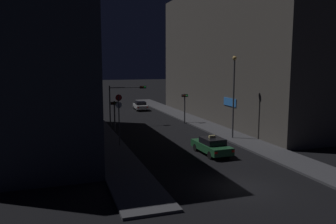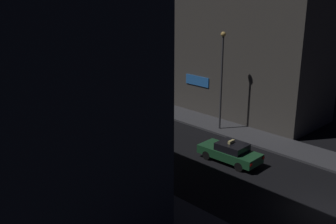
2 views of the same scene
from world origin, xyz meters
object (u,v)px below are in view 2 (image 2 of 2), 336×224
at_px(far_car, 42,81).
at_px(traffic_light_left_kerb, 59,108).
at_px(taxi, 230,152).
at_px(street_lamp_near_block, 222,71).
at_px(traffic_light_right_kerb, 132,82).
at_px(traffic_light_overhead, 57,83).
at_px(sign_pole_left, 106,128).

xyz_separation_m(far_car, traffic_light_left_kerb, (-6.97, -16.48, 1.75)).
height_order(taxi, street_lamp_near_block, street_lamp_near_block).
bearing_deg(street_lamp_near_block, taxi, -134.80).
height_order(traffic_light_left_kerb, traffic_light_right_kerb, traffic_light_right_kerb).
xyz_separation_m(traffic_light_left_kerb, street_lamp_near_block, (10.54, -7.88, 2.63)).
distance_m(traffic_light_left_kerb, street_lamp_near_block, 13.43).
bearing_deg(traffic_light_left_kerb, taxi, -64.02).
distance_m(traffic_light_right_kerb, street_lamp_near_block, 10.50).
height_order(traffic_light_overhead, street_lamp_near_block, street_lamp_near_block).
xyz_separation_m(far_car, traffic_light_overhead, (-5.15, -13.13, 2.89)).
bearing_deg(traffic_light_left_kerb, far_car, 67.07).
height_order(traffic_light_right_kerb, street_lamp_near_block, street_lamp_near_block).
bearing_deg(traffic_light_right_kerb, traffic_light_overhead, 171.72).
distance_m(sign_pole_left, street_lamp_near_block, 11.59).
xyz_separation_m(traffic_light_right_kerb, street_lamp_near_block, (1.24, -10.15, 2.38)).
height_order(traffic_light_overhead, traffic_light_right_kerb, traffic_light_overhead).
bearing_deg(traffic_light_right_kerb, taxi, -102.52).
bearing_deg(street_lamp_near_block, traffic_light_overhead, 127.81).
relative_size(traffic_light_right_kerb, street_lamp_near_block, 0.47).
height_order(taxi, traffic_light_right_kerb, traffic_light_right_kerb).
relative_size(traffic_light_left_kerb, traffic_light_right_kerb, 0.90).
relative_size(taxi, traffic_light_overhead, 0.92).
bearing_deg(sign_pole_left, traffic_light_overhead, 76.27).
xyz_separation_m(taxi, sign_pole_left, (-6.89, 4.84, 2.23)).
relative_size(traffic_light_overhead, traffic_light_right_kerb, 1.29).
distance_m(traffic_light_overhead, traffic_light_right_kerb, 7.61).
xyz_separation_m(traffic_light_right_kerb, sign_pole_left, (-10.15, -9.83, 0.24)).
height_order(taxi, far_car, taxi).
distance_m(traffic_light_left_kerb, traffic_light_right_kerb, 9.58).
bearing_deg(traffic_light_overhead, sign_pole_left, -103.73).
relative_size(far_car, traffic_light_left_kerb, 1.33).
bearing_deg(sign_pole_left, taxi, -35.12).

